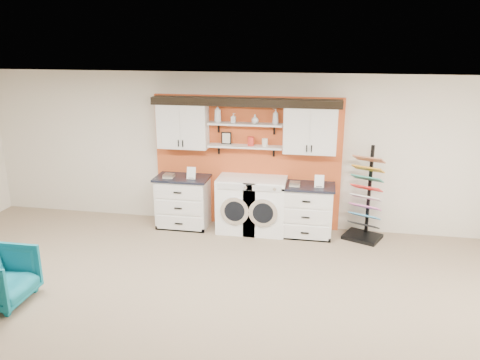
% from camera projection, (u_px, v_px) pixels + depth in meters
% --- Properties ---
extents(floor, '(10.00, 10.00, 0.00)m').
position_uv_depth(floor, '(185.00, 357.00, 5.14)').
color(floor, gray).
rests_on(floor, ground).
extents(ceiling, '(10.00, 10.00, 0.00)m').
position_uv_depth(ceiling, '(175.00, 102.00, 4.33)').
color(ceiling, white).
rests_on(ceiling, wall_back).
extents(wall_back, '(10.00, 0.00, 10.00)m').
position_uv_depth(wall_back, '(247.00, 151.00, 8.50)').
color(wall_back, beige).
rests_on(wall_back, floor).
extents(accent_panel, '(3.40, 0.07, 2.40)m').
position_uv_depth(accent_panel, '(247.00, 162.00, 8.52)').
color(accent_panel, '#C44E21').
rests_on(accent_panel, wall_back).
extents(upper_cabinet_left, '(0.90, 0.35, 0.84)m').
position_uv_depth(upper_cabinet_left, '(183.00, 125.00, 8.36)').
color(upper_cabinet_left, white).
rests_on(upper_cabinet_left, wall_back).
extents(upper_cabinet_right, '(0.90, 0.35, 0.84)m').
position_uv_depth(upper_cabinet_right, '(310.00, 129.00, 7.97)').
color(upper_cabinet_right, white).
rests_on(upper_cabinet_right, wall_back).
extents(shelf_lower, '(1.32, 0.28, 0.03)m').
position_uv_depth(shelf_lower, '(245.00, 146.00, 8.27)').
color(shelf_lower, white).
rests_on(shelf_lower, wall_back).
extents(shelf_upper, '(1.32, 0.28, 0.03)m').
position_uv_depth(shelf_upper, '(245.00, 124.00, 8.16)').
color(shelf_upper, white).
rests_on(shelf_upper, wall_back).
extents(crown_molding, '(3.30, 0.41, 0.13)m').
position_uv_depth(crown_molding, '(245.00, 101.00, 8.05)').
color(crown_molding, black).
rests_on(crown_molding, wall_back).
extents(picture_frame, '(0.18, 0.02, 0.22)m').
position_uv_depth(picture_frame, '(226.00, 138.00, 8.34)').
color(picture_frame, black).
rests_on(picture_frame, shelf_lower).
extents(canister_red, '(0.11, 0.11, 0.16)m').
position_uv_depth(canister_red, '(251.00, 141.00, 8.23)').
color(canister_red, red).
rests_on(canister_red, shelf_lower).
extents(canister_cream, '(0.10, 0.10, 0.14)m').
position_uv_depth(canister_cream, '(265.00, 142.00, 8.19)').
color(canister_cream, silver).
rests_on(canister_cream, shelf_lower).
extents(base_cabinet_left, '(0.98, 0.66, 0.95)m').
position_uv_depth(base_cabinet_left, '(183.00, 201.00, 8.63)').
color(base_cabinet_left, white).
rests_on(base_cabinet_left, floor).
extents(base_cabinet_right, '(0.95, 0.66, 0.93)m').
position_uv_depth(base_cabinet_right, '(306.00, 210.00, 8.24)').
color(base_cabinet_right, white).
rests_on(base_cabinet_right, floor).
extents(washer, '(0.72, 0.71, 1.00)m').
position_uv_depth(washer, '(238.00, 204.00, 8.44)').
color(washer, white).
rests_on(washer, floor).
extents(dryer, '(0.72, 0.71, 1.00)m').
position_uv_depth(dryer, '(266.00, 206.00, 8.35)').
color(dryer, white).
rests_on(dryer, floor).
extents(sample_rack, '(0.74, 0.69, 1.64)m').
position_uv_depth(sample_rack, '(365.00, 210.00, 8.08)').
color(sample_rack, black).
rests_on(sample_rack, floor).
extents(soap_bottle_a, '(0.17, 0.17, 0.31)m').
position_uv_depth(soap_bottle_a, '(218.00, 113.00, 8.19)').
color(soap_bottle_a, silver).
rests_on(soap_bottle_a, shelf_upper).
extents(soap_bottle_b, '(0.08, 0.08, 0.17)m').
position_uv_depth(soap_bottle_b, '(233.00, 118.00, 8.16)').
color(soap_bottle_b, silver).
rests_on(soap_bottle_b, shelf_upper).
extents(soap_bottle_c, '(0.16, 0.16, 0.16)m').
position_uv_depth(soap_bottle_c, '(255.00, 119.00, 8.10)').
color(soap_bottle_c, silver).
rests_on(soap_bottle_c, shelf_upper).
extents(soap_bottle_d, '(0.13, 0.12, 0.27)m').
position_uv_depth(soap_bottle_d, '(276.00, 116.00, 8.02)').
color(soap_bottle_d, silver).
rests_on(soap_bottle_d, shelf_upper).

